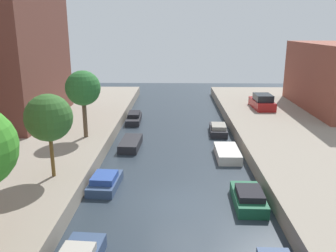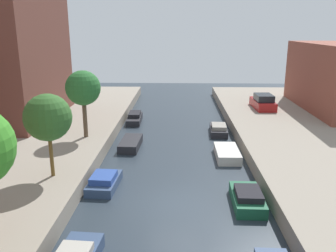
{
  "view_description": "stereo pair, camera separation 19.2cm",
  "coord_description": "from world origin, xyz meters",
  "px_view_note": "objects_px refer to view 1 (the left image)",
  "views": [
    {
      "loc": [
        0.03,
        -16.96,
        9.02
      ],
      "look_at": [
        -0.53,
        9.39,
        1.64
      ],
      "focal_mm": 37.77,
      "sensor_mm": 36.0,
      "label": 1
    },
    {
      "loc": [
        0.23,
        -16.95,
        9.02
      ],
      "look_at": [
        -0.53,
        9.39,
        1.64
      ],
      "focal_mm": 37.77,
      "sensor_mm": 36.0,
      "label": 2
    }
  ],
  "objects_px": {
    "street_tree_3": "(83,89)",
    "parked_car": "(262,102)",
    "street_tree_2": "(49,118)",
    "moored_boat_left_5": "(134,118)",
    "moored_boat_right_4": "(227,153)",
    "moored_boat_right_3": "(249,198)",
    "moored_boat_right_5": "(218,129)",
    "moored_boat_left_3": "(105,182)",
    "moored_boat_left_4": "(131,144)"
  },
  "relations": [
    {
      "from": "street_tree_2",
      "to": "moored_boat_left_5",
      "type": "xyz_separation_m",
      "value": [
        2.7,
        15.52,
        -3.96
      ]
    },
    {
      "from": "moored_boat_left_3",
      "to": "moored_boat_right_4",
      "type": "distance_m",
      "value": 9.34
    },
    {
      "from": "street_tree_3",
      "to": "parked_car",
      "type": "xyz_separation_m",
      "value": [
        15.67,
        10.2,
        -3.08
      ]
    },
    {
      "from": "street_tree_3",
      "to": "moored_boat_right_4",
      "type": "distance_m",
      "value": 11.5
    },
    {
      "from": "moored_boat_right_4",
      "to": "moored_boat_right_5",
      "type": "height_order",
      "value": "moored_boat_right_5"
    },
    {
      "from": "moored_boat_right_3",
      "to": "street_tree_3",
      "type": "bearing_deg",
      "value": 141.17
    },
    {
      "from": "street_tree_2",
      "to": "moored_boat_right_3",
      "type": "height_order",
      "value": "street_tree_2"
    },
    {
      "from": "street_tree_2",
      "to": "moored_boat_right_4",
      "type": "height_order",
      "value": "street_tree_2"
    },
    {
      "from": "street_tree_2",
      "to": "moored_boat_right_5",
      "type": "distance_m",
      "value": 16.29
    },
    {
      "from": "moored_boat_right_5",
      "to": "moored_boat_left_4",
      "type": "bearing_deg",
      "value": -151.37
    },
    {
      "from": "street_tree_2",
      "to": "moored_boat_right_5",
      "type": "relative_size",
      "value": 1.34
    },
    {
      "from": "moored_boat_left_3",
      "to": "street_tree_3",
      "type": "bearing_deg",
      "value": 112.08
    },
    {
      "from": "moored_boat_left_5",
      "to": "street_tree_2",
      "type": "bearing_deg",
      "value": -99.87
    },
    {
      "from": "moored_boat_right_4",
      "to": "street_tree_3",
      "type": "bearing_deg",
      "value": 171.52
    },
    {
      "from": "moored_boat_right_3",
      "to": "moored_boat_right_4",
      "type": "distance_m",
      "value": 7.0
    },
    {
      "from": "parked_car",
      "to": "moored_boat_right_5",
      "type": "distance_m",
      "value": 7.82
    },
    {
      "from": "street_tree_3",
      "to": "moored_boat_right_3",
      "type": "height_order",
      "value": "street_tree_3"
    },
    {
      "from": "moored_boat_left_4",
      "to": "moored_boat_right_3",
      "type": "bearing_deg",
      "value": -50.97
    },
    {
      "from": "moored_boat_right_5",
      "to": "street_tree_2",
      "type": "bearing_deg",
      "value": -131.91
    },
    {
      "from": "street_tree_3",
      "to": "moored_boat_right_5",
      "type": "bearing_deg",
      "value": 22.73
    },
    {
      "from": "street_tree_2",
      "to": "moored_boat_left_5",
      "type": "height_order",
      "value": "street_tree_2"
    },
    {
      "from": "moored_boat_right_3",
      "to": "moored_boat_right_5",
      "type": "relative_size",
      "value": 0.94
    },
    {
      "from": "moored_boat_left_4",
      "to": "parked_car",
      "type": "bearing_deg",
      "value": 38.23
    },
    {
      "from": "moored_boat_left_5",
      "to": "moored_boat_right_5",
      "type": "relative_size",
      "value": 1.14
    },
    {
      "from": "moored_boat_left_4",
      "to": "moored_boat_right_4",
      "type": "relative_size",
      "value": 1.03
    },
    {
      "from": "street_tree_3",
      "to": "moored_boat_right_3",
      "type": "xyz_separation_m",
      "value": [
        10.65,
        -8.57,
        -4.31
      ]
    },
    {
      "from": "moored_boat_left_5",
      "to": "moored_boat_left_3",
      "type": "bearing_deg",
      "value": -89.94
    },
    {
      "from": "moored_boat_left_3",
      "to": "moored_boat_right_3",
      "type": "bearing_deg",
      "value": -13.3
    },
    {
      "from": "moored_boat_left_4",
      "to": "moored_boat_right_4",
      "type": "height_order",
      "value": "moored_boat_right_4"
    },
    {
      "from": "street_tree_2",
      "to": "moored_boat_left_4",
      "type": "distance_m",
      "value": 9.39
    },
    {
      "from": "parked_car",
      "to": "moored_boat_left_5",
      "type": "distance_m",
      "value": 13.18
    },
    {
      "from": "moored_boat_left_5",
      "to": "moored_boat_right_5",
      "type": "distance_m",
      "value": 8.71
    },
    {
      "from": "parked_car",
      "to": "moored_boat_right_4",
      "type": "relative_size",
      "value": 1.23
    },
    {
      "from": "moored_boat_left_4",
      "to": "moored_boat_right_3",
      "type": "height_order",
      "value": "moored_boat_right_3"
    },
    {
      "from": "moored_boat_left_4",
      "to": "street_tree_2",
      "type": "bearing_deg",
      "value": -113.02
    },
    {
      "from": "street_tree_2",
      "to": "moored_boat_right_3",
      "type": "bearing_deg",
      "value": -6.62
    },
    {
      "from": "street_tree_2",
      "to": "moored_boat_left_5",
      "type": "relative_size",
      "value": 1.18
    },
    {
      "from": "moored_boat_right_5",
      "to": "moored_boat_left_3",
      "type": "bearing_deg",
      "value": -125.18
    },
    {
      "from": "street_tree_3",
      "to": "moored_boat_left_3",
      "type": "xyz_separation_m",
      "value": [
        2.72,
        -6.7,
        -4.33
      ]
    },
    {
      "from": "moored_boat_left_3",
      "to": "moored_boat_right_4",
      "type": "height_order",
      "value": "moored_boat_left_3"
    },
    {
      "from": "moored_boat_left_5",
      "to": "moored_boat_right_4",
      "type": "xyz_separation_m",
      "value": [
        7.82,
        -9.76,
        -0.07
      ]
    },
    {
      "from": "parked_car",
      "to": "moored_boat_right_4",
      "type": "height_order",
      "value": "parked_car"
    },
    {
      "from": "street_tree_3",
      "to": "moored_boat_left_3",
      "type": "distance_m",
      "value": 8.43
    },
    {
      "from": "moored_boat_right_5",
      "to": "parked_car",
      "type": "bearing_deg",
      "value": 48.49
    },
    {
      "from": "moored_boat_right_3",
      "to": "moored_boat_left_4",
      "type": "bearing_deg",
      "value": 129.03
    },
    {
      "from": "moored_boat_right_4",
      "to": "moored_boat_right_5",
      "type": "bearing_deg",
      "value": 89.67
    },
    {
      "from": "street_tree_3",
      "to": "moored_boat_right_4",
      "type": "relative_size",
      "value": 1.47
    },
    {
      "from": "street_tree_3",
      "to": "parked_car",
      "type": "distance_m",
      "value": 18.95
    },
    {
      "from": "moored_boat_left_3",
      "to": "moored_boat_right_4",
      "type": "bearing_deg",
      "value": 33.32
    },
    {
      "from": "parked_car",
      "to": "moored_boat_left_5",
      "type": "bearing_deg",
      "value": -171.18
    }
  ]
}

